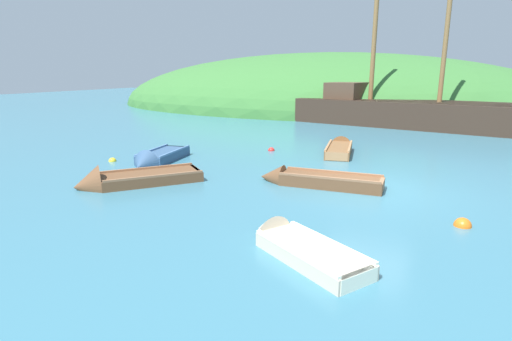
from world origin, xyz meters
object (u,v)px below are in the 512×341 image
Objects in this scene: rowboat_portside at (340,150)px; buoy_yellow at (113,161)px; rowboat_center at (314,181)px; buoy_orange at (462,226)px; rowboat_outer_left at (157,159)px; rowboat_outer_right at (128,182)px; rowboat_far at (295,248)px; buoy_red at (271,151)px; sailing_ship at (396,116)px.

buoy_yellow is at bearing 116.22° from rowboat_portside.
rowboat_center reaches higher than buoy_orange.
rowboat_portside reaches higher than rowboat_center.
rowboat_portside is at bearing 120.79° from buoy_orange.
rowboat_outer_right is at bearing 13.47° from rowboat_outer_left.
rowboat_outer_left is at bearing 165.78° from buoy_orange.
rowboat_far is 10.51m from rowboat_portside.
rowboat_outer_right is 0.96× the size of rowboat_center.
buoy_yellow and buoy_red have the same top height.
buoy_red is (2.03, 7.04, -0.10)m from rowboat_outer_right.
rowboat_far is (0.07, -21.23, -0.50)m from sailing_ship.
rowboat_outer_left is at bearing 120.25° from rowboat_portside.
rowboat_far is 10.01× the size of buoy_yellow.
rowboat_outer_right reaches higher than buoy_red.
sailing_ship is 53.51× the size of buoy_red.
rowboat_center is (-0.99, 4.83, 0.04)m from rowboat_far.
rowboat_outer_right reaches higher than rowboat_center.
buoy_yellow is at bearing 4.44° from rowboat_far.
rowboat_outer_left is 6.55m from rowboat_center.
rowboat_far reaches higher than buoy_red.
buoy_red is 0.76× the size of buoy_orange.
rowboat_outer_left is at bearing -3.67° from rowboat_far.
rowboat_outer_right is (-6.27, -18.69, -0.49)m from sailing_ship.
rowboat_center is at bearing -45.62° from rowboat_far.
buoy_yellow is at bearing -107.83° from sailing_ship.
rowboat_center is 5.60m from rowboat_portside.
rowboat_outer_right is 5.82m from rowboat_center.
rowboat_outer_right is at bearing 10.95° from rowboat_far.
rowboat_portside is at bearing -49.42° from rowboat_far.
rowboat_outer_left is at bearing -128.24° from buoy_red.
buoy_yellow is (-9.18, -16.23, -0.59)m from sailing_ship.
rowboat_outer_left reaches higher than rowboat_far.
buoy_orange is (9.42, 0.32, -0.10)m from rowboat_outer_right.
buoy_orange is (4.50, -7.55, -0.13)m from rowboat_portside.
rowboat_far is at bearing 179.31° from rowboat_portside.
rowboat_outer_left is 5.15m from buoy_red.
buoy_orange reaches higher than buoy_yellow.
rowboat_outer_left is at bearing -103.67° from sailing_ship.
rowboat_outer_left is 3.21m from rowboat_outer_right.
sailing_ship is 4.14× the size of rowboat_center.
buoy_yellow is at bearing -88.55° from rowboat_outer_right.
rowboat_portside is 8.97× the size of buoy_orange.
rowboat_portside is at bearing -87.69° from rowboat_center.
rowboat_far is 7.57× the size of buoy_orange.
rowboat_far is 6.83m from rowboat_outer_right.
buoy_orange reaches higher than buoy_red.
rowboat_outer_left is (-7.50, 5.55, 0.03)m from rowboat_far.
sailing_ship is at bearing -15.53° from rowboat_portside.
buoy_red is (-4.31, 9.59, -0.08)m from rowboat_far.
buoy_orange is at bearing -104.27° from rowboat_far.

